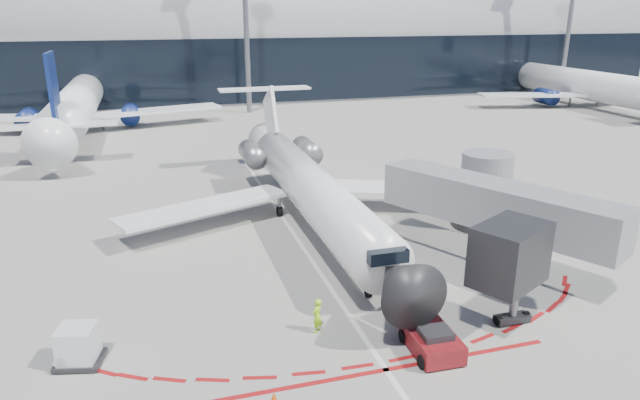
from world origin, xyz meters
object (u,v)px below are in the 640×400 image
object	(u,v)px
ramp_worker	(317,316)
pushback_tug	(432,341)
regional_jet	(308,184)
uld_container	(78,346)

from	to	relation	value
ramp_worker	pushback_tug	bearing A→B (deg)	104.52
pushback_tug	regional_jet	bearing A→B (deg)	94.78
uld_container	regional_jet	bearing A→B (deg)	58.62
uld_container	ramp_worker	bearing A→B (deg)	11.06
ramp_worker	uld_container	bearing A→B (deg)	-43.26
regional_jet	uld_container	world-z (taller)	regional_jet
ramp_worker	uld_container	xyz separation A→B (m)	(-9.61, 0.40, 0.01)
pushback_tug	ramp_worker	bearing A→B (deg)	147.37
regional_jet	uld_container	bearing A→B (deg)	-134.84
pushback_tug	uld_container	bearing A→B (deg)	168.81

